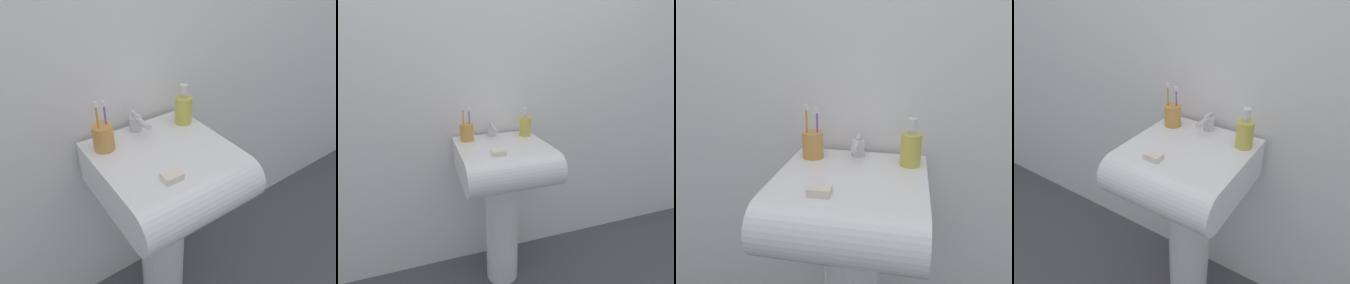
% 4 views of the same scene
% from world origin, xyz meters
% --- Properties ---
extents(wall_back, '(5.00, 0.05, 2.40)m').
position_xyz_m(wall_back, '(0.00, 0.26, 1.20)').
color(wall_back, white).
rests_on(wall_back, ground).
extents(sink_pedestal, '(0.20, 0.20, 0.72)m').
position_xyz_m(sink_pedestal, '(0.00, 0.00, 0.36)').
color(sink_pedestal, white).
rests_on(sink_pedestal, ground).
extents(sink_basin, '(0.48, 0.51, 0.17)m').
position_xyz_m(sink_basin, '(0.00, -0.06, 0.80)').
color(sink_basin, white).
rests_on(sink_basin, sink_pedestal).
extents(faucet, '(0.05, 0.13, 0.08)m').
position_xyz_m(faucet, '(-0.01, 0.16, 0.93)').
color(faucet, silver).
rests_on(faucet, sink_basin).
extents(toothbrush_cup, '(0.08, 0.08, 0.20)m').
position_xyz_m(toothbrush_cup, '(-0.17, 0.12, 0.94)').
color(toothbrush_cup, '#D19347').
rests_on(toothbrush_cup, sink_basin).
extents(soap_bottle, '(0.07, 0.07, 0.17)m').
position_xyz_m(soap_bottle, '(0.18, 0.11, 0.95)').
color(soap_bottle, gold).
rests_on(soap_bottle, sink_basin).
extents(bar_soap, '(0.07, 0.05, 0.02)m').
position_xyz_m(bar_soap, '(-0.06, -0.16, 0.90)').
color(bar_soap, silver).
rests_on(bar_soap, sink_basin).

